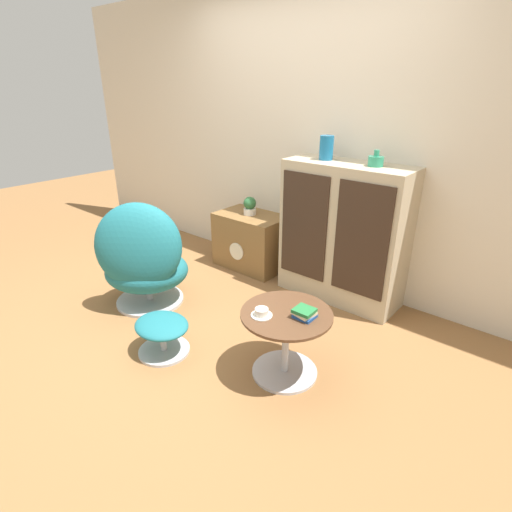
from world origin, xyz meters
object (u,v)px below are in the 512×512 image
object	(u,v)px
tv_console	(251,241)
egg_chair	(143,260)
coffee_table	(286,337)
book_stack	(304,313)
teacup	(262,313)
potted_plant	(250,206)
vase_leftmost	(326,148)
vase_inner_left	(376,161)
sideboard	(343,234)
ottoman	(162,330)

from	to	relation	value
tv_console	egg_chair	bearing A→B (deg)	-97.58
coffee_table	egg_chair	bearing A→B (deg)	-178.18
book_stack	teacup	bearing A→B (deg)	-144.18
potted_plant	book_stack	bearing A→B (deg)	-38.67
vase_leftmost	vase_inner_left	xyz separation A→B (m)	(0.43, 0.00, -0.05)
egg_chair	vase_leftmost	xyz separation A→B (m)	(0.94, 1.20, 0.85)
teacup	vase_leftmost	bearing A→B (deg)	106.25
tv_console	potted_plant	bearing A→B (deg)	178.75
teacup	tv_console	bearing A→B (deg)	132.63
tv_console	book_stack	world-z (taller)	tv_console
coffee_table	book_stack	size ratio (longest dim) A/B	4.28
potted_plant	vase_inner_left	bearing A→B (deg)	0.82
egg_chair	vase_inner_left	world-z (taller)	vase_inner_left
sideboard	coffee_table	bearing A→B (deg)	-77.68
egg_chair	potted_plant	distance (m)	1.21
ottoman	vase_inner_left	xyz separation A→B (m)	(0.75, 1.52, 1.04)
coffee_table	book_stack	bearing A→B (deg)	13.48
tv_console	coffee_table	xyz separation A→B (m)	(1.25, -1.13, 0.00)
sideboard	vase_inner_left	bearing A→B (deg)	1.06
egg_chair	book_stack	world-z (taller)	egg_chair
coffee_table	potted_plant	xyz separation A→B (m)	(-1.27, 1.13, 0.36)
vase_leftmost	teacup	world-z (taller)	vase_leftmost
sideboard	egg_chair	size ratio (longest dim) A/B	1.25
coffee_table	teacup	distance (m)	0.25
sideboard	egg_chair	world-z (taller)	sideboard
tv_console	vase_leftmost	distance (m)	1.27
tv_console	vase_leftmost	size ratio (longest dim) A/B	3.65
tv_console	ottoman	world-z (taller)	tv_console
ottoman	vase_inner_left	world-z (taller)	vase_inner_left
egg_chair	ottoman	xyz separation A→B (m)	(0.63, -0.32, -0.24)
egg_chair	vase_leftmost	bearing A→B (deg)	51.76
sideboard	book_stack	size ratio (longest dim) A/B	8.81
ottoman	potted_plant	distance (m)	1.64
coffee_table	book_stack	xyz separation A→B (m)	(0.11, 0.03, 0.21)
vase_inner_left	teacup	world-z (taller)	vase_inner_left
sideboard	book_stack	xyz separation A→B (m)	(0.36, -1.12, -0.10)
potted_plant	teacup	bearing A→B (deg)	-46.93
potted_plant	coffee_table	bearing A→B (deg)	-41.70
coffee_table	vase_inner_left	distance (m)	1.49
vase_leftmost	sideboard	bearing A→B (deg)	-1.02
egg_chair	coffee_table	xyz separation A→B (m)	(1.41, 0.04, -0.15)
tv_console	teacup	bearing A→B (deg)	-47.37
coffee_table	book_stack	world-z (taller)	book_stack
sideboard	vase_inner_left	distance (m)	0.66
vase_inner_left	sideboard	bearing A→B (deg)	-178.94
sideboard	potted_plant	bearing A→B (deg)	-179.23
egg_chair	teacup	bearing A→B (deg)	-3.43
sideboard	tv_console	world-z (taller)	sideboard
sideboard	potted_plant	world-z (taller)	sideboard
coffee_table	vase_leftmost	world-z (taller)	vase_leftmost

